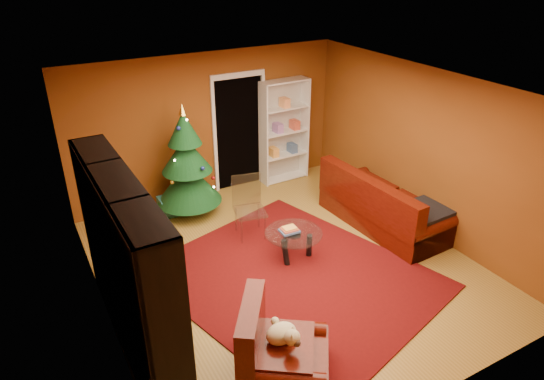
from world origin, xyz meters
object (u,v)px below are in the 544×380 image
gift_box_teal (169,206)px  armchair (285,351)px  rug (294,278)px  white_bookshelf (284,132)px  coffee_table (294,244)px  media_unit (128,266)px  sofa (385,199)px  christmas_tree (187,162)px  dog (281,333)px  gift_box_red (165,210)px  acrylic_chair (250,212)px

gift_box_teal → armchair: bearing=-90.8°
gift_box_teal → rug: bearing=-70.2°
white_bookshelf → coffee_table: white_bookshelf is taller
media_unit → coffee_table: media_unit is taller
sofa → coffee_table: sofa is taller
christmas_tree → gift_box_teal: 0.87m
christmas_tree → dog: 3.91m
rug → white_bookshelf: size_ratio=1.75×
gift_box_red → armchair: (0.01, -4.06, 0.27)m
dog → coffee_table: dog is taller
gift_box_teal → white_bookshelf: white_bookshelf is taller
rug → gift_box_teal: 2.79m
media_unit → sofa: media_unit is taller
christmas_tree → coffee_table: christmas_tree is taller
christmas_tree → white_bookshelf: white_bookshelf is taller
gift_box_red → coffee_table: coffee_table is taller
coffee_table → sofa: bearing=3.0°
white_bookshelf → acrylic_chair: size_ratio=2.25×
rug → sofa: size_ratio=1.61×
christmas_tree → gift_box_red: (-0.41, 0.12, -0.84)m
gift_box_teal → sofa: size_ratio=0.14×
white_bookshelf → gift_box_teal: bearing=-174.9°
media_unit → dog: (1.21, -1.26, -0.48)m
gift_box_red → sofa: sofa is taller
media_unit → acrylic_chair: media_unit is taller
white_bookshelf → coffee_table: (-1.27, -2.45, -0.77)m
media_unit → acrylic_chair: bearing=31.6°
rug → acrylic_chair: size_ratio=3.93×
gift_box_teal → sofa: 3.67m
gift_box_red → acrylic_chair: 1.68m
armchair → media_unit: bearing=77.3°
christmas_tree → white_bookshelf: (2.13, 0.42, 0.04)m
dog → coffee_table: bearing=-0.0°
gift_box_teal → dog: dog is taller
christmas_tree → acrylic_chair: size_ratio=2.17×
rug → gift_box_teal: bearing=109.8°
armchair → gift_box_red: bearing=34.9°
sofa → coffee_table: bearing=90.1°
coffee_table → media_unit: bearing=-166.9°
gift_box_red → acrylic_chair: (0.98, -1.32, 0.34)m
armchair → christmas_tree: bearing=28.9°
gift_box_red → dog: size_ratio=0.56×
gift_box_red → white_bookshelf: (2.54, 0.30, 0.88)m
christmas_tree → acrylic_chair: (0.56, -1.21, -0.50)m
rug → gift_box_red: (-1.01, 2.61, 0.10)m
christmas_tree → gift_box_red: christmas_tree is taller
sofa → gift_box_teal: bearing=52.7°
armchair → dog: armchair is taller
rug → gift_box_teal: gift_box_teal is taller
armchair → dog: bearing=45.0°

